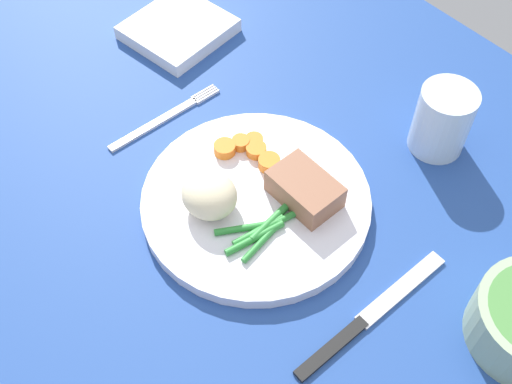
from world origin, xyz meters
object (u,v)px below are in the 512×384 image
Objects in this scene: fork at (164,118)px; napkin at (178,29)px; dinner_plate at (256,201)px; knife at (369,317)px; water_glass at (441,123)px; meat_portion at (305,189)px.

fork is 1.30× the size of napkin.
fork is at bearing -42.73° from napkin.
napkin is at bearing 159.92° from dinner_plate.
water_glass is at bearing 111.70° from knife.
fork is 35.52cm from knife.
water_glass reaches higher than knife.
water_glass reaches higher than napkin.
dinner_plate is 1.55× the size of fork.
fork is 16.37cm from napkin.
knife is at bearing -64.68° from water_glass.
water_glass is (3.57, 18.53, 0.56)cm from meat_portion.
napkin is at bearing 168.44° from meat_portion.
dinner_plate is 3.34× the size of meat_portion.
fork is (-21.12, -4.32, -2.96)cm from meat_portion.
napkin is (-29.65, 10.84, 0.18)cm from dinner_plate.
meat_portion is at bearing 49.40° from dinner_plate.
knife reaches higher than fork.
dinner_plate is 5.85cm from meat_portion.
meat_portion is 0.47× the size of fork.
dinner_plate is 3.02× the size of water_glass.
meat_portion reaches higher than dinner_plate.
water_glass is at bearing 79.09° from meat_portion.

